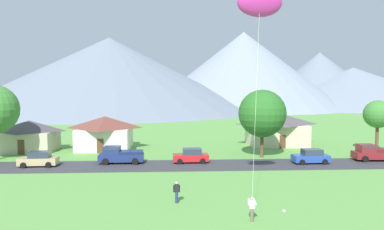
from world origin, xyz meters
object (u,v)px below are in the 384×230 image
at_px(parked_car_red_west_end, 191,156).
at_px(house_right_center, 30,135).
at_px(parked_car_blue_mid_west, 311,157).
at_px(kite_flyer_with_kite, 259,5).
at_px(tree_near_left, 262,114).
at_px(soccer_ball, 284,211).
at_px(tree_center, 378,114).
at_px(house_leftmost, 276,128).
at_px(pickup_truck_navy_west_side, 120,155).
at_px(watcher_person, 177,192).
at_px(house_left_center, 105,132).
at_px(parked_car_tan_mid_east, 39,159).
at_px(pickup_truck_maroon_east_side, 374,153).

bearing_deg(parked_car_red_west_end, house_right_center, 156.09).
relative_size(parked_car_blue_mid_west, kite_flyer_with_kite, 0.26).
height_order(tree_near_left, soccer_ball, tree_near_left).
bearing_deg(parked_car_blue_mid_west, parked_car_red_west_end, 175.13).
bearing_deg(tree_center, house_leftmost, 149.64).
height_order(tree_center, parked_car_blue_mid_west, tree_center).
distance_m(parked_car_red_west_end, pickup_truck_navy_west_side, 8.40).
xyz_separation_m(tree_center, kite_flyer_with_kite, (-22.27, -22.39, 9.68)).
height_order(tree_near_left, kite_flyer_with_kite, kite_flyer_with_kite).
bearing_deg(tree_near_left, soccer_ball, -99.82).
bearing_deg(watcher_person, house_leftmost, 60.84).
bearing_deg(parked_car_blue_mid_west, soccer_ball, -116.66).
height_order(house_left_center, tree_center, tree_center).
bearing_deg(tree_near_left, parked_car_red_west_end, -160.10).
bearing_deg(watcher_person, tree_near_left, 58.91).
bearing_deg(tree_center, parked_car_tan_mid_east, -170.20).
bearing_deg(tree_center, tree_near_left, -170.09).
distance_m(house_left_center, parked_car_red_west_end, 16.73).
distance_m(tree_center, pickup_truck_maroon_east_side, 8.64).
bearing_deg(house_left_center, tree_center, -7.37).
xyz_separation_m(tree_center, soccer_ball, (-20.81, -24.40, -5.18)).
bearing_deg(parked_car_tan_mid_east, soccer_ball, -36.15).
bearing_deg(soccer_ball, house_leftmost, 74.88).
distance_m(house_leftmost, pickup_truck_maroon_east_side, 15.95).
height_order(house_right_center, parked_car_blue_mid_west, house_right_center).
bearing_deg(house_left_center, pickup_truck_maroon_east_side, -18.17).
xyz_separation_m(tree_center, parked_car_blue_mid_west, (-12.36, -7.59, -4.43)).
bearing_deg(pickup_truck_navy_west_side, parked_car_red_west_end, -0.61).
xyz_separation_m(house_leftmost, parked_car_blue_mid_west, (-0.10, -14.77, -1.79)).
relative_size(pickup_truck_maroon_east_side, soccer_ball, 22.02).
bearing_deg(tree_near_left, house_leftmost, 64.60).
bearing_deg(soccer_ball, tree_center, 49.55).
xyz_separation_m(pickup_truck_maroon_east_side, soccer_ball, (-16.79, -18.03, -0.94)).
bearing_deg(house_right_center, pickup_truck_maroon_east_side, -12.52).
height_order(parked_car_blue_mid_west, pickup_truck_navy_west_side, pickup_truck_navy_west_side).
distance_m(house_left_center, tree_center, 39.06).
bearing_deg(house_left_center, tree_near_left, -20.34).
distance_m(tree_near_left, kite_flyer_with_kite, 22.13).
bearing_deg(tree_near_left, pickup_truck_navy_west_side, -169.46).
relative_size(house_right_center, watcher_person, 4.52).
distance_m(house_left_center, watcher_person, 28.65).
bearing_deg(tree_near_left, parked_car_blue_mid_west, -44.16).
relative_size(tree_near_left, tree_center, 1.21).
height_order(parked_car_tan_mid_east, pickup_truck_navy_west_side, pickup_truck_navy_west_side).
bearing_deg(watcher_person, house_left_center, 110.99).
bearing_deg(parked_car_blue_mid_west, watcher_person, -138.61).
distance_m(tree_near_left, parked_car_tan_mid_east, 27.55).
height_order(parked_car_tan_mid_east, soccer_ball, parked_car_tan_mid_east).
bearing_deg(house_right_center, house_leftmost, 5.50).
relative_size(house_leftmost, parked_car_tan_mid_east, 2.20).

